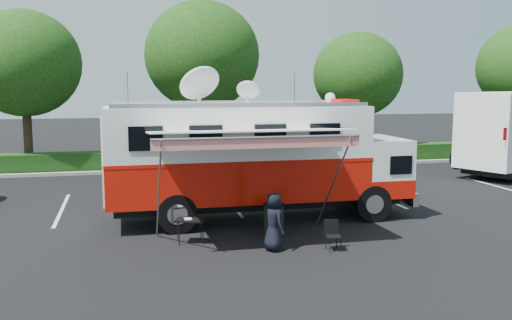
% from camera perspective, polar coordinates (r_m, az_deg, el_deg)
% --- Properties ---
extents(ground_plane, '(120.00, 120.00, 0.00)m').
position_cam_1_polar(ground_plane, '(18.93, 0.35, -5.91)').
color(ground_plane, black).
rests_on(ground_plane, ground).
extents(back_border, '(60.00, 6.14, 8.87)m').
position_cam_1_polar(back_border, '(31.28, -3.26, 8.66)').
color(back_border, '#9E998E').
rests_on(back_border, ground_plane).
extents(stall_lines, '(24.12, 5.50, 0.01)m').
position_cam_1_polar(stall_lines, '(21.69, -2.82, -4.16)').
color(stall_lines, silver).
rests_on(stall_lines, ground_plane).
extents(command_truck, '(9.94, 2.73, 4.78)m').
position_cam_1_polar(command_truck, '(18.54, 0.10, 0.23)').
color(command_truck, black).
rests_on(command_truck, ground_plane).
extents(awning, '(5.43, 2.79, 3.27)m').
position_cam_1_polar(awning, '(15.48, -0.66, 2.62)').
color(awning, white).
rests_on(awning, ground_plane).
extents(person, '(0.68, 0.87, 1.57)m').
position_cam_1_polar(person, '(15.48, 1.78, -9.00)').
color(person, black).
rests_on(person, ground_plane).
extents(folding_table, '(0.94, 0.79, 0.68)m').
position_cam_1_polar(folding_table, '(16.10, -6.61, -6.06)').
color(folding_table, black).
rests_on(folding_table, ground_plane).
extents(folding_chair, '(0.45, 0.48, 0.81)m').
position_cam_1_polar(folding_chair, '(15.54, 7.63, -7.19)').
color(folding_chair, black).
rests_on(folding_chair, ground_plane).
extents(trash_bin, '(0.63, 0.63, 0.94)m').
position_cam_1_polar(trash_bin, '(16.86, 1.79, -5.94)').
color(trash_bin, black).
rests_on(trash_bin, ground_plane).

